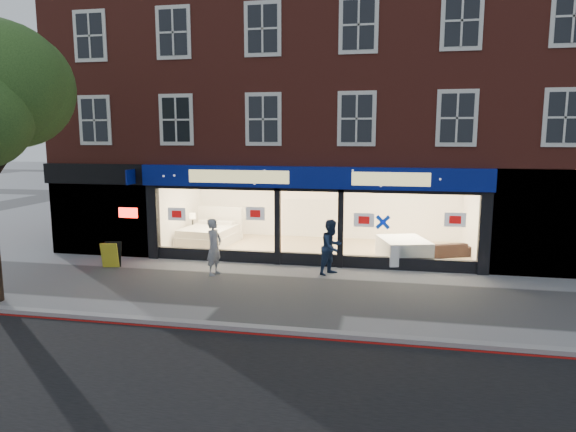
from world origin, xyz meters
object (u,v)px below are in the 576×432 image
(pedestrian_grey, at_px, (214,247))
(mattress_stack, at_px, (403,250))
(sofa, at_px, (447,249))
(pedestrian_blue, at_px, (332,247))
(a_board, at_px, (111,255))
(display_bed, at_px, (210,234))

(pedestrian_grey, bearing_deg, mattress_stack, -53.19)
(sofa, height_order, pedestrian_blue, pedestrian_blue)
(sofa, bearing_deg, a_board, -5.70)
(display_bed, height_order, a_board, display_bed)
(display_bed, distance_m, mattress_stack, 7.51)
(mattress_stack, distance_m, a_board, 9.72)
(display_bed, distance_m, pedestrian_blue, 6.13)
(a_board, distance_m, pedestrian_blue, 7.20)
(display_bed, xyz_separation_m, pedestrian_grey, (1.60, -4.01, 0.42))
(display_bed, xyz_separation_m, a_board, (-2.01, -3.84, -0.04))
(a_board, xyz_separation_m, pedestrian_grey, (3.61, -0.16, 0.45))
(pedestrian_blue, bearing_deg, mattress_stack, -16.17)
(sofa, bearing_deg, display_bed, -25.96)
(a_board, xyz_separation_m, pedestrian_blue, (7.17, 0.56, 0.44))
(mattress_stack, height_order, pedestrian_blue, pedestrian_blue)
(display_bed, xyz_separation_m, mattress_stack, (7.39, -1.38, 0.00))
(pedestrian_grey, bearing_deg, a_board, 99.83)
(a_board, bearing_deg, mattress_stack, 3.36)
(sofa, bearing_deg, pedestrian_blue, 13.99)
(pedestrian_blue, bearing_deg, pedestrian_grey, 134.90)
(mattress_stack, distance_m, pedestrian_blue, 2.96)
(a_board, bearing_deg, pedestrian_grey, -13.92)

